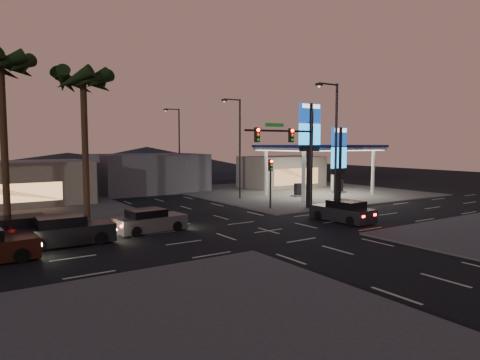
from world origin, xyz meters
TOP-DOWN VIEW (x-y plane):
  - ground at (0.00, 0.00)m, footprint 140.00×140.00m
  - corner_lot_ne at (16.00, 16.00)m, footprint 24.00×24.00m
  - gas_station at (16.00, 12.00)m, footprint 12.20×8.20m
  - convenience_store at (18.00, 21.00)m, footprint 10.00×6.00m
  - pylon_sign_tall at (8.50, 5.50)m, footprint 2.20×0.35m
  - pylon_sign_short at (11.00, 4.50)m, footprint 1.60×0.35m
  - traffic_signal_mast at (3.76, 1.99)m, footprint 6.10×0.39m
  - pedestal_signal at (5.50, 6.98)m, footprint 0.32×0.39m
  - streetlight_near at (6.79, 1.00)m, footprint 2.14×0.25m
  - streetlight_mid at (6.79, 14.00)m, footprint 2.14×0.25m
  - streetlight_far at (6.79, 28.00)m, footprint 2.14×0.25m
  - palm_a at (-9.00, 9.50)m, footprint 4.41×4.41m
  - palm_b at (-14.00, 9.50)m, footprint 4.41×4.41m
  - building_far_mid at (2.00, 26.00)m, footprint 12.00×9.00m
  - hill_right at (15.00, 60.00)m, footprint 50.00×50.00m
  - hill_center at (0.00, 60.00)m, footprint 60.00×60.00m
  - car_lane_a_front at (-11.69, 3.12)m, footprint 5.07×2.19m
  - car_lane_b_front at (-6.49, 3.93)m, footprint 4.65×2.22m
  - car_lane_b_mid at (-13.46, 4.63)m, footprint 4.94×2.25m
  - suv_station at (6.50, -0.31)m, footprint 2.24×4.74m

SIDE VIEW (x-z plane):
  - ground at x=0.00m, z-range 0.00..0.00m
  - corner_lot_ne at x=16.00m, z-range 0.00..0.12m
  - car_lane_b_front at x=-6.49m, z-range -0.05..1.42m
  - suv_station at x=6.50m, z-range -0.06..1.49m
  - car_lane_b_mid at x=-13.46m, z-range -0.06..1.53m
  - car_lane_a_front at x=-11.69m, z-range -0.06..1.58m
  - convenience_store at x=18.00m, z-range 0.00..4.00m
  - hill_center at x=0.00m, z-range 0.00..4.00m
  - building_far_mid at x=2.00m, z-range 0.00..4.40m
  - hill_right at x=15.00m, z-range 0.00..5.00m
  - pedestal_signal at x=5.50m, z-range 0.77..5.07m
  - pylon_sign_short at x=11.00m, z-range 1.16..8.16m
  - gas_station at x=16.00m, z-range 2.34..7.82m
  - traffic_signal_mast at x=3.76m, z-range 1.23..9.23m
  - streetlight_near at x=6.79m, z-range 0.72..10.72m
  - streetlight_mid at x=6.79m, z-range 0.72..10.72m
  - streetlight_far at x=6.79m, z-range 0.72..10.72m
  - pylon_sign_tall at x=8.50m, z-range 1.89..10.89m
  - palm_a at x=-9.00m, z-range 4.00..14.86m
  - palm_b at x=-14.00m, z-range 4.24..15.70m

